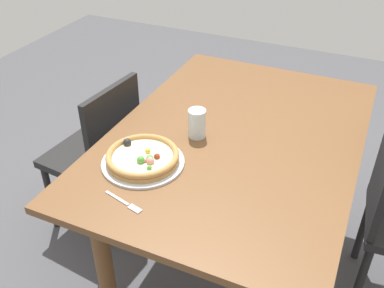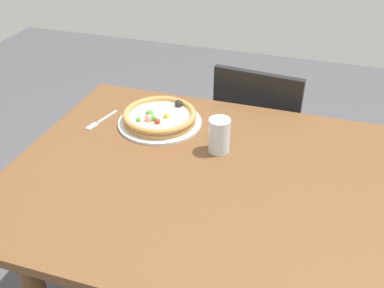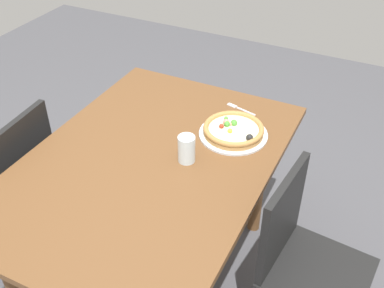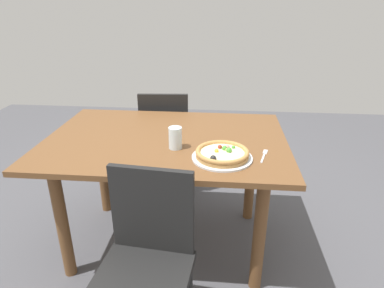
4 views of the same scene
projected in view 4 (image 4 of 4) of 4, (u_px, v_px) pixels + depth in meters
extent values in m
plane|color=#4C4C51|center=(169.00, 241.00, 2.30)|extent=(6.00, 6.00, 0.00)
cube|color=brown|center=(166.00, 140.00, 2.00)|extent=(1.43, 1.00, 0.03)
cylinder|color=brown|center=(62.00, 222.00, 1.89)|extent=(0.07, 0.07, 0.74)
cylinder|color=brown|center=(259.00, 234.00, 1.80)|extent=(0.07, 0.07, 0.74)
cylinder|color=brown|center=(102.00, 167.00, 2.51)|extent=(0.07, 0.07, 0.74)
cylinder|color=brown|center=(251.00, 174.00, 2.42)|extent=(0.07, 0.07, 0.74)
cylinder|color=black|center=(123.00, 284.00, 1.69)|extent=(0.04, 0.04, 0.42)
cube|color=black|center=(142.00, 280.00, 1.41)|extent=(0.44, 0.44, 0.04)
cube|color=black|center=(152.00, 210.00, 1.49)|extent=(0.38, 0.07, 0.42)
cylinder|color=black|center=(151.00, 154.00, 3.10)|extent=(0.04, 0.04, 0.42)
cylinder|color=black|center=(187.00, 155.00, 3.09)|extent=(0.04, 0.04, 0.42)
cylinder|color=black|center=(145.00, 172.00, 2.79)|extent=(0.04, 0.04, 0.42)
cylinder|color=black|center=(186.00, 172.00, 2.78)|extent=(0.04, 0.04, 0.42)
cube|color=black|center=(167.00, 139.00, 2.85)|extent=(0.43, 0.43, 0.04)
cube|color=black|center=(164.00, 121.00, 2.59)|extent=(0.38, 0.06, 0.42)
cylinder|color=silver|center=(222.00, 158.00, 1.73)|extent=(0.31, 0.31, 0.01)
cylinder|color=#B78447|center=(222.00, 155.00, 1.72)|extent=(0.27, 0.27, 0.02)
cylinder|color=beige|center=(222.00, 153.00, 1.72)|extent=(0.24, 0.24, 0.01)
torus|color=#B78447|center=(222.00, 152.00, 1.72)|extent=(0.28, 0.28, 0.02)
sphere|color=#4C9E38|center=(225.00, 148.00, 1.75)|extent=(0.03, 0.03, 0.03)
sphere|color=maroon|center=(220.00, 147.00, 1.77)|extent=(0.02, 0.02, 0.02)
sphere|color=#4C9E38|center=(229.00, 150.00, 1.72)|extent=(0.03, 0.03, 0.03)
sphere|color=#E58C7F|center=(227.00, 150.00, 1.74)|extent=(0.02, 0.02, 0.02)
sphere|color=#262626|center=(213.00, 158.00, 1.63)|extent=(0.03, 0.03, 0.03)
sphere|color=#4C9E38|center=(233.00, 147.00, 1.77)|extent=(0.02, 0.02, 0.02)
sphere|color=#E58C7F|center=(227.00, 147.00, 1.76)|extent=(0.03, 0.03, 0.03)
sphere|color=gold|center=(216.00, 151.00, 1.72)|extent=(0.02, 0.02, 0.02)
cube|color=silver|center=(263.00, 158.00, 1.73)|extent=(0.04, 0.11, 0.00)
cube|color=silver|center=(265.00, 152.00, 1.80)|extent=(0.03, 0.05, 0.00)
cylinder|color=silver|center=(175.00, 138.00, 1.83)|extent=(0.07, 0.07, 0.12)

